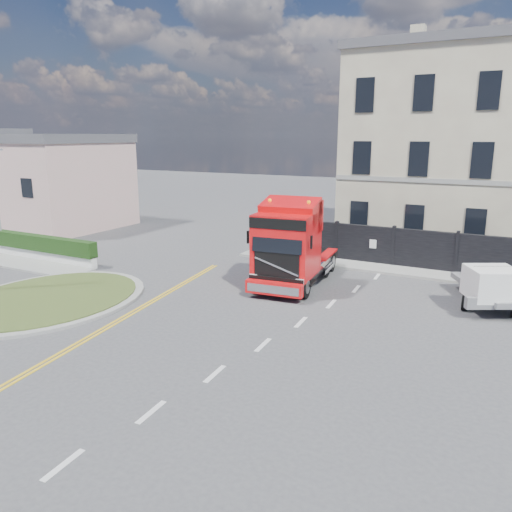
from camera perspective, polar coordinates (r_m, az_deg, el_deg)
The scene contains 11 objects.
ground at distance 19.64m, azimuth -2.39°, elevation -5.75°, with size 120.00×120.00×0.00m, color #424244.
traffic_island at distance 21.88m, azimuth -22.67°, elevation -4.56°, with size 6.80×6.80×0.17m.
hedge_wall at distance 28.99m, azimuth -23.58°, elevation 1.00°, with size 8.00×0.55×1.35m.
pavement_side at distance 28.49m, azimuth -25.16°, elevation -0.80°, with size 8.50×1.80×0.10m, color gray.
seaside_bldg_pink at distance 38.73m, azimuth -21.79°, elevation 7.47°, with size 8.00×8.00×6.00m, color #CAA99D.
seaside_bldg_cream at distance 46.28m, azimuth -26.36°, elevation 7.26°, with size 9.00×8.00×5.00m, color white.
hoarding_fence at distance 25.72m, azimuth 20.93°, elevation 0.35°, with size 18.80×0.25×2.00m.
georgian_building at distance 32.65m, azimuth 22.45°, elevation 11.33°, with size 12.30×10.30×12.80m.
pavement_far at distance 25.15m, azimuth 19.24°, elevation -2.02°, with size 20.00×1.60×0.12m, color gray.
truck at distance 21.72m, azimuth 4.01°, elevation 0.82°, with size 3.02×6.57×3.81m.
flatbed_pickup at distance 20.95m, azimuth 25.36°, elevation -3.12°, with size 3.47×4.68×1.76m.
Camera 1 is at (9.40, -15.96, 6.51)m, focal length 35.00 mm.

